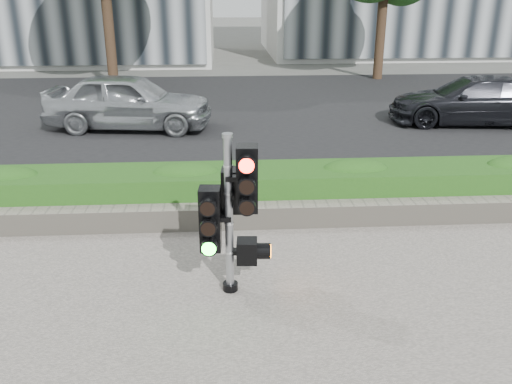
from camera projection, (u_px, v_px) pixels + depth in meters
ground at (278, 294)px, 6.44m from camera, size 120.00×120.00×0.00m
road at (243, 111)px, 15.76m from camera, size 60.00×13.00×0.02m
curb at (259, 194)px, 9.35m from camera, size 60.00×0.25×0.12m
stone_wall at (265, 215)px, 8.14m from camera, size 12.00×0.32×0.34m
hedge at (262, 189)px, 8.68m from camera, size 12.00×1.00×0.68m
traffic_signal at (231, 207)px, 6.11m from camera, size 0.67×0.50×1.92m
car_silver at (129, 101)px, 13.54m from camera, size 4.30×2.17×1.40m
car_dark at (472, 100)px, 14.11m from camera, size 4.38×2.24×1.22m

